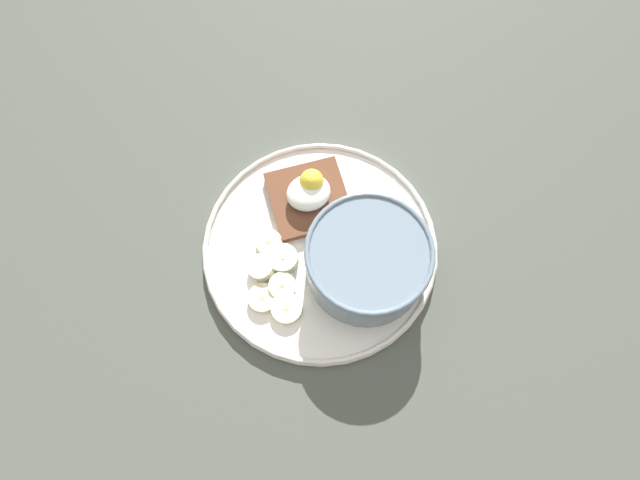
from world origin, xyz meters
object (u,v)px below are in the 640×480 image
at_px(oatmeal_bowl, 367,261).
at_px(poached_egg, 309,189).
at_px(banana_slice_outer, 284,260).
at_px(banana_slice_back, 287,308).
at_px(toast_slice, 309,199).
at_px(banana_slice_front, 261,265).
at_px(banana_slice_inner, 269,243).
at_px(banana_slice_right, 263,298).
at_px(banana_slice_left, 282,286).

relative_size(oatmeal_bowl, poached_egg, 2.60).
bearing_deg(banana_slice_outer, banana_slice_back, -108.98).
xyz_separation_m(toast_slice, banana_slice_outer, (-0.06, -0.06, 0.00)).
distance_m(toast_slice, banana_slice_outer, 0.08).
relative_size(toast_slice, banana_slice_front, 2.29).
relative_size(oatmeal_bowl, banana_slice_inner, 4.14).
relative_size(toast_slice, poached_egg, 1.94).
height_order(banana_slice_front, banana_slice_back, banana_slice_front).
height_order(poached_egg, banana_slice_right, poached_egg).
xyz_separation_m(banana_slice_left, banana_slice_back, (-0.00, -0.03, -0.00)).
relative_size(toast_slice, banana_slice_inner, 3.09).
bearing_deg(toast_slice, banana_slice_back, -123.47).
bearing_deg(poached_egg, banana_slice_outer, -133.13).
xyz_separation_m(banana_slice_front, banana_slice_back, (0.01, -0.06, -0.00)).
relative_size(oatmeal_bowl, banana_slice_right, 2.89).
bearing_deg(banana_slice_front, toast_slice, 34.02).
bearing_deg(toast_slice, banana_slice_outer, -133.16).
distance_m(poached_egg, banana_slice_front, 0.11).
height_order(banana_slice_back, banana_slice_inner, banana_slice_inner).
height_order(toast_slice, banana_slice_inner, banana_slice_inner).
bearing_deg(banana_slice_back, poached_egg, 56.32).
relative_size(toast_slice, banana_slice_right, 2.16).
bearing_deg(banana_slice_left, poached_egg, 51.27).
xyz_separation_m(oatmeal_bowl, banana_slice_left, (-0.10, 0.02, -0.03)).
bearing_deg(banana_slice_outer, poached_egg, 46.87).
relative_size(banana_slice_back, banana_slice_outer, 1.04).
bearing_deg(poached_egg, banana_slice_inner, -151.66).
bearing_deg(oatmeal_bowl, banana_slice_back, -175.59).
xyz_separation_m(banana_slice_left, banana_slice_inner, (0.01, 0.05, 0.00)).
xyz_separation_m(banana_slice_back, banana_slice_right, (-0.02, 0.02, -0.00)).
relative_size(poached_egg, banana_slice_inner, 1.59).
bearing_deg(banana_slice_right, toast_slice, 43.93).
bearing_deg(toast_slice, banana_slice_left, -128.62).
height_order(banana_slice_left, banana_slice_back, banana_slice_left).
bearing_deg(toast_slice, banana_slice_inner, -152.51).
xyz_separation_m(toast_slice, banana_slice_back, (-0.07, -0.11, -0.00)).
height_order(oatmeal_bowl, banana_slice_front, oatmeal_bowl).
distance_m(banana_slice_left, banana_slice_right, 0.03).
bearing_deg(banana_slice_front, banana_slice_back, -81.76).
bearing_deg(banana_slice_left, banana_slice_right, -170.84).
distance_m(banana_slice_front, banana_slice_left, 0.03).
relative_size(banana_slice_back, banana_slice_right, 1.04).
height_order(poached_egg, banana_slice_inner, poached_egg).
distance_m(oatmeal_bowl, banana_slice_inner, 0.12).
distance_m(banana_slice_back, banana_slice_outer, 0.06).
bearing_deg(poached_egg, banana_slice_left, -128.73).
distance_m(banana_slice_front, banana_slice_back, 0.06).
bearing_deg(banana_slice_inner, banana_slice_front, -129.46).
bearing_deg(banana_slice_back, toast_slice, 56.53).
height_order(poached_egg, banana_slice_back, poached_egg).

